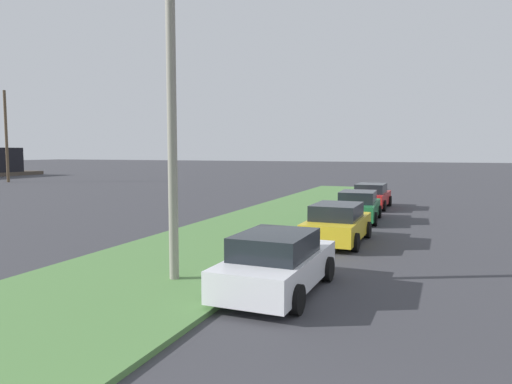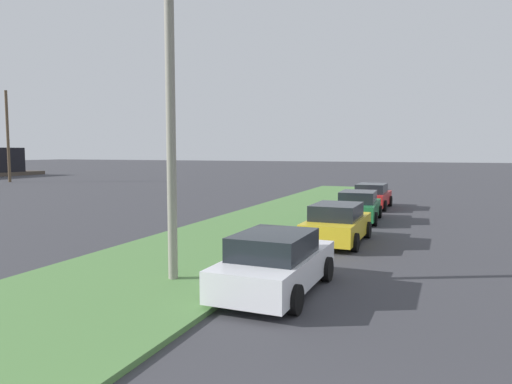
{
  "view_description": "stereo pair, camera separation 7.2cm",
  "coord_description": "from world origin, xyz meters",
  "px_view_note": "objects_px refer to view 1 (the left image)",
  "views": [
    {
      "loc": [
        -3.11,
        -0.75,
        3.38
      ],
      "look_at": [
        15.47,
        6.57,
        1.63
      ],
      "focal_mm": 32.49,
      "sensor_mm": 36.0,
      "label": 1
    },
    {
      "loc": [
        -3.08,
        -0.81,
        3.38
      ],
      "look_at": [
        15.47,
        6.57,
        1.63
      ],
      "focal_mm": 32.49,
      "sensor_mm": 36.0,
      "label": 2
    }
  ],
  "objects_px": {
    "parked_car_red": "(371,196)",
    "distant_utility_pole": "(6,137)",
    "streetlight": "(182,110)",
    "parked_car_white": "(277,263)",
    "parked_car_yellow": "(337,224)",
    "parked_car_green": "(358,206)"
  },
  "relations": [
    {
      "from": "parked_car_yellow",
      "to": "parked_car_green",
      "type": "distance_m",
      "value": 5.75
    },
    {
      "from": "parked_car_red",
      "to": "distant_utility_pole",
      "type": "height_order",
      "value": "distant_utility_pole"
    },
    {
      "from": "parked_car_red",
      "to": "parked_car_green",
      "type": "bearing_deg",
      "value": -177.98
    },
    {
      "from": "parked_car_white",
      "to": "streetlight",
      "type": "relative_size",
      "value": 0.58
    },
    {
      "from": "parked_car_green",
      "to": "streetlight",
      "type": "height_order",
      "value": "streetlight"
    },
    {
      "from": "parked_car_white",
      "to": "streetlight",
      "type": "distance_m",
      "value": 4.38
    },
    {
      "from": "parked_car_yellow",
      "to": "distant_utility_pole",
      "type": "bearing_deg",
      "value": 63.91
    },
    {
      "from": "parked_car_yellow",
      "to": "parked_car_green",
      "type": "height_order",
      "value": "same"
    },
    {
      "from": "parked_car_white",
      "to": "distant_utility_pole",
      "type": "relative_size",
      "value": 0.43
    },
    {
      "from": "distant_utility_pole",
      "to": "parked_car_yellow",
      "type": "bearing_deg",
      "value": -116.74
    },
    {
      "from": "parked_car_white",
      "to": "parked_car_green",
      "type": "distance_m",
      "value": 12.28
    },
    {
      "from": "parked_car_yellow",
      "to": "streetlight",
      "type": "bearing_deg",
      "value": 160.74
    },
    {
      "from": "streetlight",
      "to": "distant_utility_pole",
      "type": "height_order",
      "value": "distant_utility_pole"
    },
    {
      "from": "parked_car_yellow",
      "to": "parked_car_red",
      "type": "height_order",
      "value": "same"
    },
    {
      "from": "parked_car_white",
      "to": "parked_car_yellow",
      "type": "height_order",
      "value": "same"
    },
    {
      "from": "parked_car_yellow",
      "to": "distant_utility_pole",
      "type": "distance_m",
      "value": 45.77
    },
    {
      "from": "parked_car_yellow",
      "to": "parked_car_green",
      "type": "bearing_deg",
      "value": 2.27
    },
    {
      "from": "streetlight",
      "to": "distant_utility_pole",
      "type": "bearing_deg",
      "value": 54.39
    },
    {
      "from": "parked_car_red",
      "to": "distant_utility_pole",
      "type": "bearing_deg",
      "value": 78.1
    },
    {
      "from": "distant_utility_pole",
      "to": "parked_car_red",
      "type": "bearing_deg",
      "value": -102.93
    },
    {
      "from": "parked_car_white",
      "to": "parked_car_red",
      "type": "xyz_separation_m",
      "value": [
        17.76,
        0.14,
        0.0
      ]
    },
    {
      "from": "streetlight",
      "to": "parked_car_white",
      "type": "bearing_deg",
      "value": -82.07
    }
  ]
}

